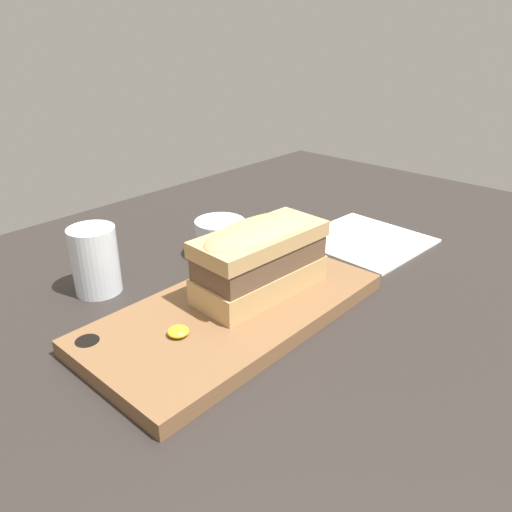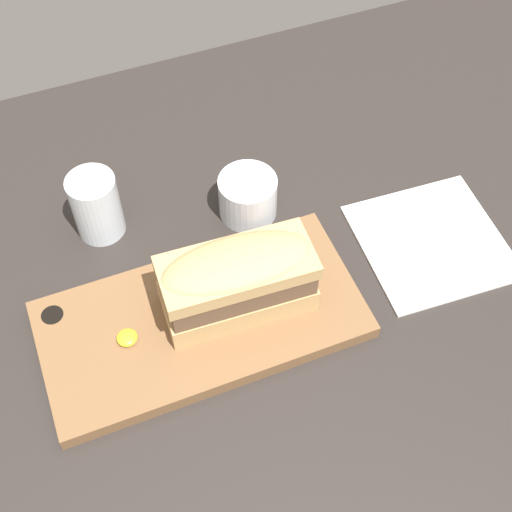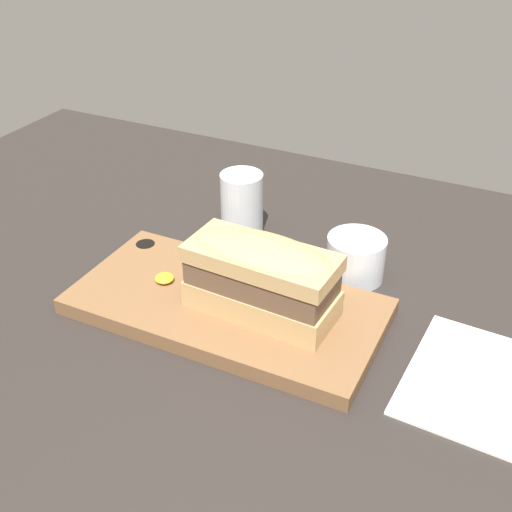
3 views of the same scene
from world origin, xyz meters
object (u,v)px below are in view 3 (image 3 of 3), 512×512
at_px(napkin, 495,388).
at_px(sandwich, 261,274).
at_px(serving_board, 225,307).
at_px(water_glass, 242,207).
at_px(wine_glass, 355,259).

bearing_deg(napkin, sandwich, -178.63).
distance_m(serving_board, water_glass, 0.21).
relative_size(sandwich, water_glass, 1.95).
relative_size(wine_glass, napkin, 0.41).
bearing_deg(serving_board, napkin, 1.56).
height_order(serving_board, wine_glass, wine_glass).
bearing_deg(sandwich, water_glass, 122.86).
xyz_separation_m(serving_board, sandwich, (0.05, 0.00, 0.06)).
bearing_deg(water_glass, wine_glass, -12.76).
height_order(serving_board, sandwich, sandwich).
height_order(wine_glass, napkin, wine_glass).
height_order(water_glass, wine_glass, water_glass).
distance_m(sandwich, napkin, 0.29).
relative_size(serving_board, napkin, 1.98).
height_order(sandwich, water_glass, sandwich).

